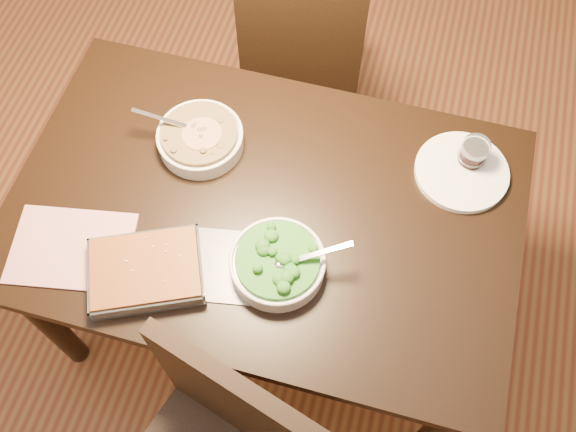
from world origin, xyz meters
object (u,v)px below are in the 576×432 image
at_px(dinner_plate, 461,172).
at_px(chair_far, 302,53).
at_px(stew_bowl, 200,138).
at_px(wine_tumbler, 473,153).
at_px(table, 266,223).
at_px(baking_dish, 146,271).
at_px(broccoli_bowl, 278,263).

xyz_separation_m(dinner_plate, chair_far, (-0.60, 0.53, -0.26)).
relative_size(stew_bowl, chair_far, 0.31).
distance_m(wine_tumbler, dinner_plate, 0.06).
height_order(table, baking_dish, baking_dish).
bearing_deg(baking_dish, wine_tumbler, 12.58).
height_order(stew_bowl, broccoli_bowl, broccoli_bowl).
relative_size(dinner_plate, chair_far, 0.29).
bearing_deg(stew_bowl, broccoli_bowl, -44.90).
xyz_separation_m(table, stew_bowl, (-0.23, 0.15, 0.13)).
xyz_separation_m(stew_bowl, baking_dish, (-0.00, -0.42, -0.01)).
bearing_deg(stew_bowl, table, -32.54).
relative_size(broccoli_bowl, baking_dish, 0.77).
bearing_deg(broccoli_bowl, wine_tumbler, 46.30).
relative_size(table, baking_dish, 3.99).
bearing_deg(baking_dish, table, 25.24).
height_order(table, broccoli_bowl, broccoli_bowl).
bearing_deg(wine_tumbler, dinner_plate, -113.05).
height_order(table, chair_far, chair_far).
xyz_separation_m(stew_bowl, chair_far, (0.14, 0.63, -0.28)).
bearing_deg(dinner_plate, stew_bowl, -172.28).
distance_m(wine_tumbler, chair_far, 0.84).
height_order(wine_tumbler, dinner_plate, wine_tumbler).
distance_m(baking_dish, wine_tumbler, 0.95).
relative_size(baking_dish, chair_far, 0.39).
distance_m(stew_bowl, chair_far, 0.71).
distance_m(table, broccoli_bowl, 0.23).
relative_size(baking_dish, wine_tumbler, 3.94).
distance_m(stew_bowl, dinner_plate, 0.75).
distance_m(table, chair_far, 0.80).
xyz_separation_m(wine_tumbler, dinner_plate, (-0.02, -0.04, -0.04)).
relative_size(table, dinner_plate, 5.31).
height_order(broccoli_bowl, chair_far, chair_far).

